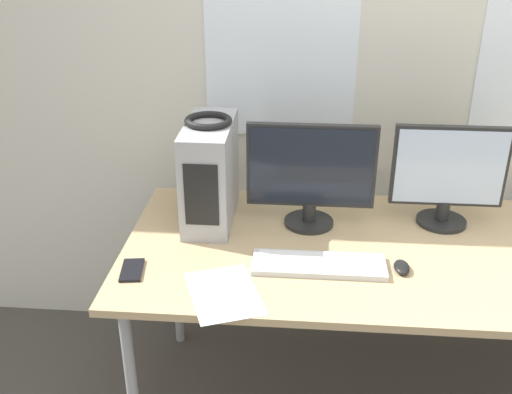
# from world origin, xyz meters

# --- Properties ---
(wall_back) EXTENTS (8.00, 0.07, 2.70)m
(wall_back) POSITION_xyz_m (0.00, 1.03, 1.35)
(wall_back) COLOR beige
(wall_back) RESTS_ON ground_plane
(desk) EXTENTS (2.17, 0.90, 0.77)m
(desk) POSITION_xyz_m (0.00, 0.45, 0.73)
(desk) COLOR tan
(desk) RESTS_ON ground_plane
(pc_tower) EXTENTS (0.18, 0.41, 0.39)m
(pc_tower) POSITION_xyz_m (-0.80, 0.63, 0.97)
(pc_tower) COLOR #9E9EA3
(pc_tower) RESTS_ON desk
(headphones) EXTENTS (0.18, 0.18, 0.02)m
(headphones) POSITION_xyz_m (-0.80, 0.64, 1.18)
(headphones) COLOR black
(headphones) RESTS_ON pc_tower
(monitor_main) EXTENTS (0.48, 0.19, 0.41)m
(monitor_main) POSITION_xyz_m (-0.41, 0.62, 0.99)
(monitor_main) COLOR black
(monitor_main) RESTS_ON desk
(monitor_right_near) EXTENTS (0.42, 0.19, 0.40)m
(monitor_right_near) POSITION_xyz_m (0.11, 0.67, 0.98)
(monitor_right_near) COLOR black
(monitor_right_near) RESTS_ON desk
(keyboard) EXTENTS (0.46, 0.15, 0.02)m
(keyboard) POSITION_xyz_m (-0.38, 0.31, 0.78)
(keyboard) COLOR silver
(keyboard) RESTS_ON desk
(mouse) EXTENTS (0.05, 0.09, 0.03)m
(mouse) POSITION_xyz_m (-0.10, 0.31, 0.78)
(mouse) COLOR black
(mouse) RESTS_ON desk
(cell_phone) EXTENTS (0.09, 0.14, 0.01)m
(cell_phone) POSITION_xyz_m (-1.01, 0.22, 0.78)
(cell_phone) COLOR black
(cell_phone) RESTS_ON desk
(paper_sheet_left) EXTENTS (0.30, 0.35, 0.00)m
(paper_sheet_left) POSITION_xyz_m (-0.68, 0.12, 0.77)
(paper_sheet_left) COLOR white
(paper_sheet_left) RESTS_ON desk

